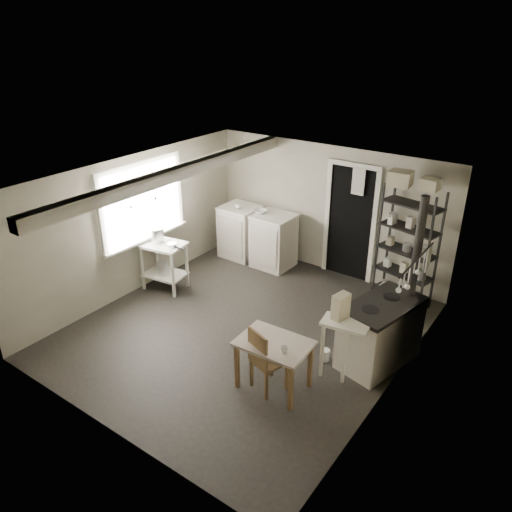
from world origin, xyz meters
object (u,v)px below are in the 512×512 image
Objects in this scene: shelf_rack at (407,248)px; work_table at (274,362)px; stockpot at (157,235)px; base_cabinets at (257,238)px; prep_table at (165,267)px; stove at (380,333)px; flour_sack at (387,295)px; chair at (269,356)px.

shelf_rack reaches higher than work_table.
stockpot is 0.17× the size of base_cabinets.
prep_table is 3.26× the size of stockpot.
stove is at bearing 2.37° from stockpot.
base_cabinets is at bearing 165.64° from stove.
prep_table is at bearing -138.79° from shelf_rack.
shelf_rack is at bearing 76.78° from flour_sack.
base_cabinets reaches higher than chair.
work_table is (3.08, -1.09, -0.56)m from stockpot.
work_table is at bearing -19.48° from stockpot.
stockpot reaches higher than flour_sack.
stove is 1.44m from flour_sack.
flour_sack is at bearing 119.99° from stove.
stockpot is at bearing -164.90° from stove.
chair reaches higher than stove.
base_cabinets is 2.85m from shelf_rack.
stove is (3.94, 0.16, -0.50)m from stockpot.
base_cabinets is at bearing 174.81° from flour_sack.
base_cabinets is 1.73× the size of chair.
prep_table is 3.99m from shelf_rack.
prep_table is 1.91m from base_cabinets.
stockpot is 3.28m from chair.
stockpot is at bearing 178.52° from chair.
work_table is 2.65m from flour_sack.
stockpot is at bearing 160.52° from work_table.
stockpot is 3.97m from stove.
base_cabinets reaches higher than prep_table.
chair reaches higher than prep_table.
chair is at bearing -51.66° from base_cabinets.
stockpot is 0.54× the size of flour_sack.
chair is 2.71m from flour_sack.
flour_sack is at bearing 80.56° from work_table.
work_table is at bearing -19.95° from prep_table.
chair is at bearing -127.25° from work_table.
base_cabinets is at bearing 146.74° from chair.
stockpot reaches higher than prep_table.
chair is at bearing -100.05° from flour_sack.
stove is at bearing 2.82° from prep_table.
work_table is 1.88× the size of flour_sack.
stockpot is at bearing -140.07° from shelf_rack.
chair is (-0.04, -0.05, 0.10)m from work_table.
flour_sack is (-0.42, 1.36, -0.20)m from stove.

